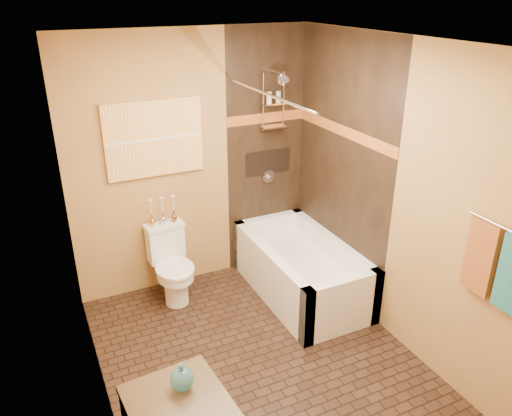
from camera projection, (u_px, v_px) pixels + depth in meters
floor at (261, 363)px, 4.08m from camera, size 3.00×3.00×0.00m
wall_left at (89, 262)px, 3.09m from camera, size 0.02×3.00×2.50m
wall_right at (395, 197)px, 4.04m from camera, size 0.02×3.00×2.50m
wall_back at (193, 164)px, 4.80m from camera, size 2.40×0.02×2.50m
wall_front at (404, 353)px, 2.33m from camera, size 2.40×0.02×2.50m
ceiling at (263, 43)px, 3.05m from camera, size 3.00×3.00×0.00m
alcove_tile_back at (266, 153)px, 5.10m from camera, size 0.85×0.01×2.50m
alcove_tile_right at (341, 169)px, 4.65m from camera, size 0.01×1.50×2.50m
mosaic_band_back at (267, 118)px, 4.94m from camera, size 0.85×0.01×0.10m
mosaic_band_right at (343, 131)px, 4.50m from camera, size 0.01×1.50×0.10m
alcove_niche at (268, 162)px, 5.14m from camera, size 0.50×0.01×0.25m
shower_fixtures at (274, 115)px, 4.84m from camera, size 0.24×0.33×1.16m
curtain_rod at (266, 94)px, 4.03m from camera, size 0.03×1.55×0.03m
towel_bar at (505, 229)px, 3.07m from camera, size 0.02×0.55×0.02m
towel_rust at (481, 257)px, 3.29m from camera, size 0.05×0.22×0.52m
sunset_painting at (154, 139)px, 4.51m from camera, size 0.90×0.04×0.70m
vanity_mirror at (120, 317)px, 2.17m from camera, size 0.01×1.00×0.90m
bathtub at (301, 273)px, 4.92m from camera, size 0.80×1.50×0.55m
toilet at (171, 264)px, 4.79m from camera, size 0.38×0.56×0.73m
teal_bottle at (182, 377)px, 2.75m from camera, size 0.17×0.17×0.21m
bud_vases at (163, 210)px, 4.72m from camera, size 0.27×0.06×0.27m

